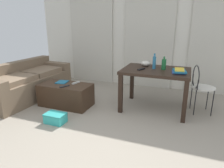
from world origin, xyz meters
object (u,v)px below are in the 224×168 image
object	(u,v)px
bottle_near	(154,62)
tv_remote_primary	(64,86)
bottle_far	(164,64)
shoebox	(55,118)
wire_chair	(200,84)
scissors	(181,69)
craft_table	(156,75)
tv_remote_secondary	(76,83)
book_stack	(179,71)
magazine	(62,82)
coffee_table	(66,95)
tv_remote_on_table	(141,69)
couch	(27,83)
bowl	(146,63)

from	to	relation	value
bottle_near	tv_remote_primary	world-z (taller)	bottle_near
bottle_far	shoebox	size ratio (longest dim) A/B	0.71
wire_chair	scissors	xyz separation A→B (m)	(-0.34, 0.05, 0.22)
craft_table	bottle_near	distance (m)	0.23
tv_remote_secondary	book_stack	bearing A→B (deg)	20.89
wire_chair	scissors	distance (m)	0.40
magazine	shoebox	size ratio (longest dim) A/B	0.73
coffee_table	wire_chair	world-z (taller)	wire_chair
coffee_table	tv_remote_on_table	bearing A→B (deg)	13.57
wire_chair	bottle_near	world-z (taller)	bottle_near
coffee_table	book_stack	size ratio (longest dim) A/B	3.07
tv_remote_secondary	craft_table	bearing A→B (deg)	27.37
magazine	tv_remote_primary	bearing A→B (deg)	-57.19
couch	bottle_near	world-z (taller)	bottle_near
coffee_table	craft_table	world-z (taller)	craft_table
book_stack	scissors	world-z (taller)	book_stack
magazine	craft_table	bearing A→B (deg)	1.95
wire_chair	book_stack	world-z (taller)	wire_chair
bowl	magazine	distance (m)	1.65
bottle_far	tv_remote_secondary	distance (m)	1.67
tv_remote_on_table	bottle_near	bearing A→B (deg)	60.28
coffee_table	bottle_near	bearing A→B (deg)	17.08
tv_remote_secondary	bottle_near	bearing A→B (deg)	29.22
bowl	tv_remote_primary	world-z (taller)	bowl
scissors	tv_remote_secondary	world-z (taller)	scissors
couch	book_stack	xyz separation A→B (m)	(3.03, 0.22, 0.47)
wire_chair	shoebox	bearing A→B (deg)	-149.62
craft_table	bowl	xyz separation A→B (m)	(-0.23, 0.22, 0.16)
tv_remote_on_table	magazine	xyz separation A→B (m)	(-1.50, -0.24, -0.33)
bottle_far	tv_remote_secondary	bearing A→B (deg)	-167.54
craft_table	shoebox	size ratio (longest dim) A/B	3.59
scissors	coffee_table	bearing A→B (deg)	-162.97
craft_table	magazine	bearing A→B (deg)	-168.68
craft_table	wire_chair	size ratio (longest dim) A/B	1.37
coffee_table	wire_chair	bearing A→B (deg)	13.52
couch	tv_remote_on_table	distance (m)	2.45
magazine	coffee_table	bearing A→B (deg)	-44.49
scissors	shoebox	bearing A→B (deg)	-144.02
book_stack	tv_remote_primary	distance (m)	2.01
book_stack	craft_table	bearing A→B (deg)	161.76
craft_table	couch	bearing A→B (deg)	-172.49
craft_table	scissors	distance (m)	0.45
couch	tv_remote_secondary	world-z (taller)	couch
book_stack	wire_chair	bearing A→B (deg)	36.24
book_stack	tv_remote_secondary	xyz separation A→B (m)	(-1.85, -0.18, -0.35)
bottle_far	bowl	world-z (taller)	bottle_far
wire_chair	tv_remote_on_table	distance (m)	1.03
wire_chair	book_stack	distance (m)	0.49
coffee_table	craft_table	bearing A→B (deg)	15.37
craft_table	bowl	world-z (taller)	bowl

